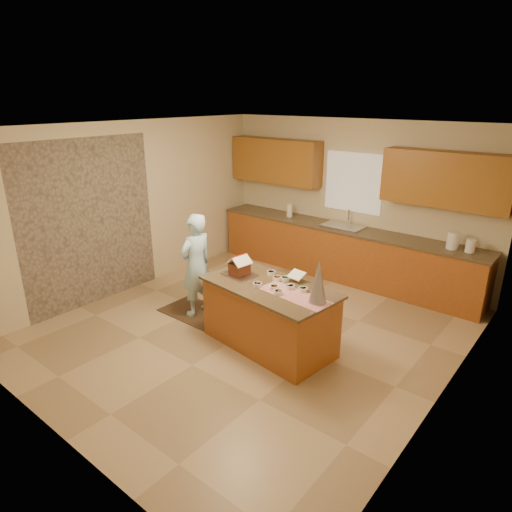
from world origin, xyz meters
name	(u,v)px	position (x,y,z in m)	size (l,w,h in m)	color
floor	(253,329)	(0.00, 0.00, 0.00)	(5.50, 5.50, 0.00)	tan
ceiling	(252,127)	(0.00, 0.00, 2.70)	(5.50, 5.50, 0.00)	silver
wall_back	(353,200)	(0.00, 2.75, 1.35)	(5.50, 5.50, 0.00)	beige
wall_front	(43,312)	(0.00, -2.75, 1.35)	(5.50, 5.50, 0.00)	beige
wall_left	(133,207)	(-2.50, 0.00, 1.35)	(5.50, 5.50, 0.00)	beige
wall_right	(454,285)	(2.50, 0.00, 1.35)	(5.50, 5.50, 0.00)	beige
stone_accent	(90,224)	(-2.48, -0.80, 1.25)	(2.50, 2.50, 0.00)	gray
window_curtain	(354,183)	(0.00, 2.72, 1.65)	(1.05, 0.03, 1.00)	white
back_counter_base	(341,253)	(0.00, 2.45, 0.44)	(4.80, 0.60, 0.88)	#A15821
back_counter_top	(343,228)	(0.00, 2.45, 0.90)	(4.85, 0.63, 0.04)	brown
upper_cabinet_left	(276,161)	(-1.55, 2.57, 1.90)	(1.85, 0.35, 0.80)	olive
upper_cabinet_right	(446,179)	(1.55, 2.57, 1.90)	(1.85, 0.35, 0.80)	olive
sink	(343,229)	(0.00, 2.45, 0.89)	(0.70, 0.45, 0.12)	silver
faucet	(349,217)	(0.00, 2.63, 1.06)	(0.03, 0.03, 0.28)	silver
island_base	(269,317)	(0.43, -0.19, 0.40)	(1.64, 0.82, 0.80)	#A15821
island_top	(269,287)	(0.43, -0.19, 0.82)	(1.72, 0.89, 0.04)	brown
table_runner	(295,295)	(0.84, -0.23, 0.84)	(0.91, 0.33, 0.01)	#A10B12
baking_tray	(240,275)	(-0.08, -0.17, 0.85)	(0.42, 0.31, 0.02)	silver
cookbook	(297,275)	(0.61, 0.14, 0.92)	(0.20, 0.02, 0.16)	white
tinsel_tree	(318,282)	(1.14, -0.22, 1.09)	(0.20, 0.20, 0.50)	silver
rug	(196,312)	(-0.98, -0.14, 0.01)	(1.03, 0.67, 0.01)	black
boy	(196,265)	(-0.93, -0.14, 0.77)	(0.55, 0.36, 1.51)	#B0E0FA
canister_a	(452,242)	(1.79, 2.45, 1.03)	(0.15, 0.15, 0.21)	white
canister_b	(453,240)	(1.80, 2.45, 1.05)	(0.17, 0.17, 0.25)	white
canister_c	(470,246)	(2.05, 2.45, 1.02)	(0.14, 0.14, 0.19)	white
paper_towel	(290,211)	(-1.12, 2.45, 1.04)	(0.11, 0.11, 0.23)	white
gingerbread_house	(239,267)	(-0.08, -0.17, 0.96)	(0.28, 0.28, 0.26)	brown
candy_bowls	(279,284)	(0.53, -0.11, 0.87)	(0.72, 0.54, 0.05)	white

